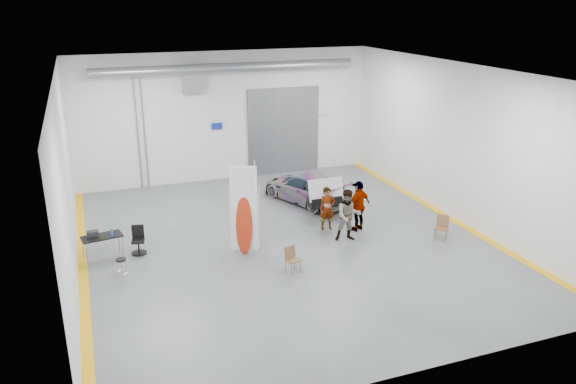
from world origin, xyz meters
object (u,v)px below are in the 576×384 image
object	(u,v)px
person_b	(348,215)
office_chair	(138,242)
person_a	(327,208)
person_c	(359,206)
surfboard_display	(247,217)
folding_chair_far	(441,233)
sedan_car	(306,188)
work_table	(99,236)
shop_stool	(122,269)
folding_chair_near	(293,265)

from	to	relation	value
person_b	office_chair	bearing A→B (deg)	-177.93
person_a	person_c	xyz separation A→B (m)	(1.05, -0.50, 0.14)
surfboard_display	folding_chair_far	bearing A→B (deg)	11.85
sedan_car	surfboard_display	bearing A→B (deg)	25.90
sedan_car	office_chair	world-z (taller)	sedan_car
work_table	office_chair	distance (m)	1.27
person_b	folding_chair_far	xyz separation A→B (m)	(3.12, -1.15, -0.66)
person_a	folding_chair_far	size ratio (longest dim) A/B	1.81
shop_stool	office_chair	xyz separation A→B (m)	(0.68, 1.70, 0.09)
person_a	work_table	xyz separation A→B (m)	(-8.08, 0.26, -0.01)
person_a	surfboard_display	xyz separation A→B (m)	(-3.38, -1.00, 0.51)
folding_chair_far	sedan_car	bearing A→B (deg)	165.14
folding_chair_near	shop_stool	size ratio (longest dim) A/B	1.25
folding_chair_far	shop_stool	bearing A→B (deg)	-138.87
person_b	work_table	bearing A→B (deg)	-176.17
folding_chair_near	work_table	distance (m)	6.46
work_table	folding_chair_far	bearing A→B (deg)	-12.84
person_c	folding_chair_near	distance (m)	4.28
person_b	surfboard_display	world-z (taller)	surfboard_display
person_c	work_table	distance (m)	9.17
surfboard_display	folding_chair_far	world-z (taller)	surfboard_display
person_a	person_b	size ratio (longest dim) A/B	0.87
person_a	person_b	world-z (taller)	person_b
folding_chair_near	office_chair	bearing A→B (deg)	132.17
sedan_car	shop_stool	size ratio (longest dim) A/B	6.42
person_a	folding_chair_far	world-z (taller)	person_a
person_b	office_chair	xyz separation A→B (m)	(-7.16, 1.48, -0.52)
folding_chair_far	work_table	bearing A→B (deg)	-146.84
sedan_car	work_table	distance (m)	8.92
sedan_car	office_chair	size ratio (longest dim) A/B	4.41
surfboard_display	shop_stool	bearing A→B (deg)	-151.03
person_c	surfboard_display	xyz separation A→B (m)	(-4.43, -0.50, 0.37)
person_c	office_chair	size ratio (longest dim) A/B	2.00
shop_stool	office_chair	world-z (taller)	office_chair
sedan_car	surfboard_display	xyz separation A→B (m)	(-3.77, -4.04, 0.72)
person_a	work_table	world-z (taller)	person_a
person_a	surfboard_display	world-z (taller)	surfboard_display
office_chair	person_a	bearing A→B (deg)	8.14
surfboard_display	folding_chair_near	bearing A→B (deg)	-40.20
person_a	surfboard_display	distance (m)	3.56
sedan_car	folding_chair_far	world-z (taller)	sedan_car
sedan_car	work_table	xyz separation A→B (m)	(-8.47, -2.78, 0.19)
office_chair	folding_chair_far	bearing A→B (deg)	-3.93
surfboard_display	sedan_car	bearing A→B (deg)	70.19
person_a	office_chair	xyz separation A→B (m)	(-6.88, 0.28, -0.40)
person_c	office_chair	distance (m)	7.98
work_table	person_c	bearing A→B (deg)	-4.75
surfboard_display	folding_chair_near	size ratio (longest dim) A/B	3.99
shop_stool	folding_chair_near	bearing A→B (deg)	-15.63
folding_chair_near	work_table	bearing A→B (deg)	138.50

